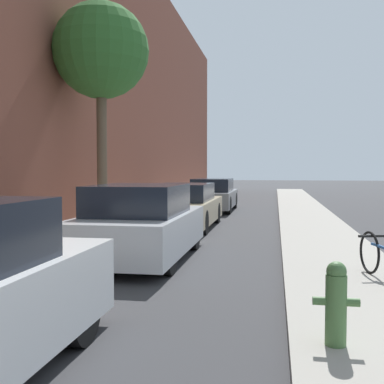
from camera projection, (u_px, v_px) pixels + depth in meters
ground_plane at (214, 230)px, 14.09m from camera, size 120.00×120.00×0.00m
sidewalk_left at (120, 226)px, 14.58m from camera, size 2.00×52.00×0.12m
sidewalk_right at (316, 230)px, 13.59m from camera, size 2.00×52.00×0.12m
building_facade_left at (76, 49)px, 14.55m from camera, size 0.70×52.00×10.84m
parked_car_silver at (141, 224)px, 9.42m from camera, size 1.86×4.16×1.48m
parked_car_champagne at (184, 207)px, 14.46m from camera, size 1.78×4.60×1.35m
parked_car_grey at (213, 195)px, 20.32m from camera, size 1.76×4.54×1.37m
street_tree_far at (101, 52)px, 12.59m from camera, size 2.52×2.52×6.04m
fire_hydrant at (336, 302)px, 4.54m from camera, size 0.43×0.20×0.80m
bicycle at (384, 257)px, 7.16m from camera, size 0.55×1.63×0.68m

